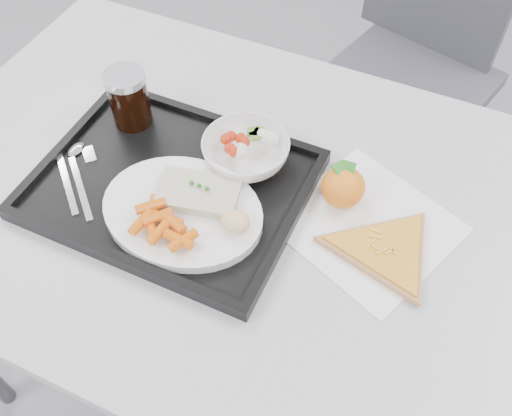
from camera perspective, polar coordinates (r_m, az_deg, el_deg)
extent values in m
cube|color=#AAAAAC|center=(0.99, -1.61, 0.62)|extent=(1.20, 0.80, 0.03)
cylinder|color=#47474C|center=(1.67, -13.17, 7.12)|extent=(0.04, 0.04, 0.72)
cube|color=#3E3E46|center=(1.69, 14.61, 11.74)|extent=(0.52, 0.52, 0.04)
cylinder|color=#47474C|center=(1.75, 5.88, 4.28)|extent=(0.03, 0.03, 0.43)
cylinder|color=#47474C|center=(1.72, 17.12, 0.37)|extent=(0.03, 0.03, 0.43)
cylinder|color=#47474C|center=(2.00, 9.65, 11.25)|extent=(0.03, 0.03, 0.43)
cylinder|color=#47474C|center=(1.97, 19.61, 7.89)|extent=(0.03, 0.03, 0.43)
cube|color=black|center=(0.99, -8.43, 2.17)|extent=(0.45, 0.35, 0.01)
cube|color=black|center=(1.08, -4.06, 8.88)|extent=(0.45, 0.02, 0.01)
cube|color=black|center=(0.90, -13.78, -4.74)|extent=(0.45, 0.02, 0.01)
cube|color=black|center=(0.91, 3.28, -1.64)|extent=(0.02, 0.32, 0.01)
cube|color=black|center=(1.08, -18.50, 6.22)|extent=(0.02, 0.32, 0.01)
cylinder|color=white|center=(0.93, -7.34, -0.33)|extent=(0.27, 0.27, 0.02)
cube|color=beige|center=(0.93, -5.78, 1.51)|extent=(0.15, 0.11, 0.02)
sphere|color=#236B1C|center=(0.93, -6.46, 2.52)|extent=(0.01, 0.01, 0.01)
sphere|color=#236B1C|center=(0.92, -5.70, 2.24)|extent=(0.01, 0.01, 0.01)
sphere|color=#236B1C|center=(0.92, -4.93, 1.96)|extent=(0.01, 0.01, 0.01)
ellipsoid|color=tan|center=(0.88, -2.09, -1.34)|extent=(0.05, 0.04, 0.03)
imported|color=white|center=(0.99, -1.01, 5.67)|extent=(0.15, 0.15, 0.05)
cylinder|color=black|center=(1.07, -12.55, 10.46)|extent=(0.07, 0.07, 0.10)
cylinder|color=#A5A8AD|center=(1.04, -13.06, 12.58)|extent=(0.07, 0.07, 0.01)
cube|color=silver|center=(1.02, -18.39, 2.42)|extent=(0.12, 0.11, 0.00)
ellipsoid|color=silver|center=(1.07, -17.58, 5.67)|extent=(0.05, 0.05, 0.01)
cube|color=silver|center=(1.01, -17.15, 1.92)|extent=(0.12, 0.11, 0.00)
cube|color=silver|center=(1.06, -16.35, 5.17)|extent=(0.04, 0.04, 0.00)
cube|color=white|center=(0.95, 11.08, -1.75)|extent=(0.32, 0.32, 0.00)
ellipsoid|color=orange|center=(0.95, 8.69, 2.09)|extent=(0.10, 0.10, 0.07)
cube|color=#236B1C|center=(0.93, 8.91, 3.26)|extent=(0.03, 0.05, 0.02)
cube|color=#236B1C|center=(0.93, 8.91, 3.26)|extent=(0.05, 0.05, 0.02)
cylinder|color=tan|center=(0.92, 12.79, -4.25)|extent=(0.27, 0.27, 0.01)
cylinder|color=#BC4111|center=(0.91, 12.88, -3.98)|extent=(0.24, 0.24, 0.00)
cube|color=#EABC47|center=(0.92, 11.82, -2.83)|extent=(0.02, 0.01, 0.00)
cube|color=#EABC47|center=(0.91, 11.87, -3.89)|extent=(0.02, 0.01, 0.00)
cube|color=#EABC47|center=(0.91, 13.57, -4.19)|extent=(0.02, 0.01, 0.00)
cube|color=#EABC47|center=(0.93, 11.82, -2.23)|extent=(0.02, 0.00, 0.00)
cube|color=#EABC47|center=(0.90, 12.41, -4.27)|extent=(0.02, 0.02, 0.00)
cube|color=#EABC47|center=(0.91, 13.27, -4.26)|extent=(0.02, 0.02, 0.00)
cube|color=#EABC47|center=(0.91, 11.47, -3.44)|extent=(0.01, 0.02, 0.00)
cylinder|color=#DA5C0E|center=(0.90, -10.48, -1.81)|extent=(0.05, 0.05, 0.02)
cylinder|color=#DA5C0E|center=(0.92, -10.20, -0.06)|extent=(0.03, 0.05, 0.02)
cylinder|color=#DA5C0E|center=(0.91, -10.51, 0.19)|extent=(0.05, 0.05, 0.02)
cylinder|color=#DA5C0E|center=(0.88, -9.62, -2.34)|extent=(0.02, 0.05, 0.02)
cylinder|color=#DA5C0E|center=(0.90, -9.84, -0.87)|extent=(0.04, 0.05, 0.02)
cylinder|color=#DA5C0E|center=(0.89, -8.29, -1.40)|extent=(0.05, 0.03, 0.02)
cylinder|color=#DA5C0E|center=(0.87, -7.32, -3.25)|extent=(0.04, 0.05, 0.02)
cylinder|color=#DA5C0E|center=(0.87, -7.73, -3.12)|extent=(0.05, 0.02, 0.02)
cylinder|color=#DA5C0E|center=(0.90, -11.40, -1.39)|extent=(0.02, 0.05, 0.02)
cylinder|color=#DA5C0E|center=(0.90, -8.79, -1.15)|extent=(0.05, 0.02, 0.02)
sphere|color=#B82A0F|center=(0.98, -2.66, 5.98)|extent=(0.02, 0.02, 0.02)
sphere|color=#B82A0F|center=(0.99, -1.16, 6.62)|extent=(0.02, 0.02, 0.02)
sphere|color=#B82A0F|center=(1.00, -1.53, 6.97)|extent=(0.02, 0.02, 0.02)
sphere|color=#B82A0F|center=(1.00, -2.53, 7.18)|extent=(0.02, 0.02, 0.02)
sphere|color=#B82A0F|center=(0.97, -2.16, 5.64)|extent=(0.02, 0.02, 0.02)
sphere|color=#B82A0F|center=(1.00, -3.06, 6.88)|extent=(0.02, 0.02, 0.02)
ellipsoid|color=silver|center=(0.98, -1.56, 5.77)|extent=(0.03, 0.03, 0.02)
ellipsoid|color=silver|center=(0.98, -1.54, 5.64)|extent=(0.03, 0.03, 0.02)
ellipsoid|color=silver|center=(1.00, 0.73, 7.22)|extent=(0.03, 0.03, 0.02)
ellipsoid|color=silver|center=(1.00, 1.48, 6.96)|extent=(0.03, 0.03, 0.02)
cube|color=#517F23|center=(1.00, -0.31, 7.63)|extent=(0.03, 0.03, 0.00)
cube|color=#517F23|center=(1.00, 0.37, 7.66)|extent=(0.02, 0.02, 0.00)
cube|color=#517F23|center=(0.99, -0.05, 7.24)|extent=(0.03, 0.03, 0.00)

